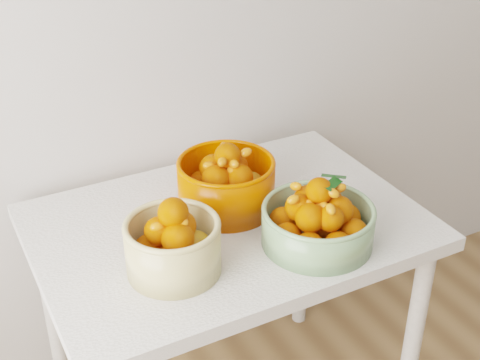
{
  "coord_description": "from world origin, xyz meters",
  "views": [
    {
      "loc": [
        -1.03,
        0.29,
        1.72
      ],
      "look_at": [
        -0.38,
        1.51,
        0.92
      ],
      "focal_mm": 50.0,
      "sensor_mm": 36.0,
      "label": 1
    }
  ],
  "objects_px": {
    "bowl_cream": "(173,244)",
    "bowl_orange": "(226,183)",
    "table": "(228,250)",
    "bowl_green": "(318,222)"
  },
  "relations": [
    {
      "from": "table",
      "to": "bowl_orange",
      "type": "relative_size",
      "value": 3.07
    },
    {
      "from": "bowl_cream",
      "to": "bowl_green",
      "type": "relative_size",
      "value": 0.81
    },
    {
      "from": "table",
      "to": "bowl_cream",
      "type": "xyz_separation_m",
      "value": [
        -0.21,
        -0.13,
        0.17
      ]
    },
    {
      "from": "bowl_cream",
      "to": "bowl_green",
      "type": "height_order",
      "value": "bowl_cream"
    },
    {
      "from": "table",
      "to": "bowl_green",
      "type": "xyz_separation_m",
      "value": [
        0.15,
        -0.19,
        0.16
      ]
    },
    {
      "from": "bowl_green",
      "to": "bowl_orange",
      "type": "height_order",
      "value": "bowl_orange"
    },
    {
      "from": "bowl_green",
      "to": "bowl_orange",
      "type": "distance_m",
      "value": 0.28
    },
    {
      "from": "bowl_cream",
      "to": "bowl_orange",
      "type": "xyz_separation_m",
      "value": [
        0.23,
        0.19,
        0.0
      ]
    },
    {
      "from": "bowl_cream",
      "to": "bowl_green",
      "type": "bearing_deg",
      "value": -10.05
    },
    {
      "from": "table",
      "to": "bowl_orange",
      "type": "bearing_deg",
      "value": 66.43
    }
  ]
}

